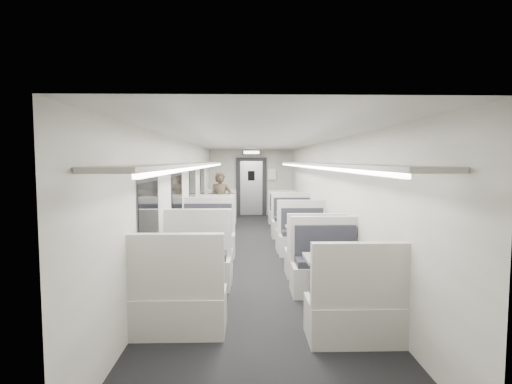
{
  "coord_description": "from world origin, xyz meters",
  "views": [
    {
      "loc": [
        -0.21,
        -8.49,
        1.99
      ],
      "look_at": [
        0.05,
        1.34,
        1.22
      ],
      "focal_mm": 28.0,
      "sensor_mm": 36.0,
      "label": 1
    }
  ],
  "objects": [
    {
      "name": "window_a",
      "position": [
        -1.49,
        3.4,
        1.35
      ],
      "size": [
        0.02,
        1.18,
        0.84
      ],
      "primitive_type": "cube",
      "color": "black",
      "rests_on": "room"
    },
    {
      "name": "vestibule_door",
      "position": [
        0.0,
        5.93,
        1.04
      ],
      "size": [
        1.1,
        0.13,
        2.1
      ],
      "color": "black",
      "rests_on": "room"
    },
    {
      "name": "luggage_rack_right",
      "position": [
        1.24,
        -0.3,
        1.92
      ],
      "size": [
        0.46,
        10.4,
        0.09
      ],
      "color": "#B7B3AC",
      "rests_on": "room"
    },
    {
      "name": "window_d",
      "position": [
        -1.49,
        -3.2,
        1.35
      ],
      "size": [
        0.02,
        1.18,
        0.84
      ],
      "primitive_type": "cube",
      "color": "black",
      "rests_on": "room"
    },
    {
      "name": "exit_sign",
      "position": [
        0.0,
        5.44,
        2.28
      ],
      "size": [
        0.62,
        0.12,
        0.16
      ],
      "color": "black",
      "rests_on": "room"
    },
    {
      "name": "booth_left_d",
      "position": [
        -1.0,
        -3.12,
        0.4
      ],
      "size": [
        1.1,
        2.24,
        1.2
      ],
      "color": "#B7B3AC",
      "rests_on": "room"
    },
    {
      "name": "room",
      "position": [
        0.0,
        0.0,
        1.2
      ],
      "size": [
        3.24,
        12.24,
        2.64
      ],
      "color": "black",
      "rests_on": "ground"
    },
    {
      "name": "window_b",
      "position": [
        -1.49,
        1.2,
        1.35
      ],
      "size": [
        0.02,
        1.18,
        0.84
      ],
      "primitive_type": "cube",
      "color": "black",
      "rests_on": "room"
    },
    {
      "name": "wall_notice",
      "position": [
        0.75,
        5.92,
        1.5
      ],
      "size": [
        0.32,
        0.02,
        0.4
      ],
      "primitive_type": "cube",
      "color": "white",
      "rests_on": "room"
    },
    {
      "name": "booth_right_b",
      "position": [
        1.0,
        0.99,
        0.38
      ],
      "size": [
        1.06,
        2.15,
        1.15
      ],
      "color": "#B7B3AC",
      "rests_on": "room"
    },
    {
      "name": "booth_right_d",
      "position": [
        1.0,
        -3.42,
        0.38
      ],
      "size": [
        1.05,
        2.13,
        1.14
      ],
      "color": "#B7B3AC",
      "rests_on": "room"
    },
    {
      "name": "booth_left_a",
      "position": [
        -1.0,
        3.58,
        0.35
      ],
      "size": [
        0.97,
        1.97,
        1.05
      ],
      "color": "#B7B3AC",
      "rests_on": "room"
    },
    {
      "name": "luggage_rack_left",
      "position": [
        -1.24,
        -0.3,
        1.92
      ],
      "size": [
        0.46,
        10.4,
        0.09
      ],
      "color": "#B7B3AC",
      "rests_on": "room"
    },
    {
      "name": "booth_left_b",
      "position": [
        -1.0,
        1.35,
        0.36
      ],
      "size": [
        0.99,
        2.0,
        1.07
      ],
      "color": "#B7B3AC",
      "rests_on": "room"
    },
    {
      "name": "passenger",
      "position": [
        -0.91,
        2.67,
        0.84
      ],
      "size": [
        0.63,
        0.42,
        1.68
      ],
      "primitive_type": "imported",
      "rotation": [
        0.0,
        0.0,
        -0.04
      ],
      "color": "black",
      "rests_on": "room"
    },
    {
      "name": "booth_right_a",
      "position": [
        1.0,
        3.45,
        0.35
      ],
      "size": [
        0.96,
        1.94,
        1.04
      ],
      "color": "#B7B3AC",
      "rests_on": "room"
    },
    {
      "name": "booth_left_c",
      "position": [
        -1.0,
        -1.1,
        0.41
      ],
      "size": [
        1.13,
        2.29,
        1.23
      ],
      "color": "#B7B3AC",
      "rests_on": "room"
    },
    {
      "name": "booth_right_c",
      "position": [
        1.0,
        -0.91,
        0.37
      ],
      "size": [
        1.02,
        2.07,
        1.11
      ],
      "color": "#B7B3AC",
      "rests_on": "room"
    },
    {
      "name": "window_c",
      "position": [
        -1.49,
        -1.0,
        1.35
      ],
      "size": [
        0.02,
        1.18,
        0.84
      ],
      "primitive_type": "cube",
      "color": "black",
      "rests_on": "room"
    }
  ]
}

